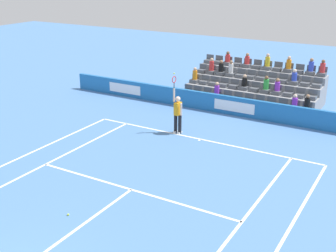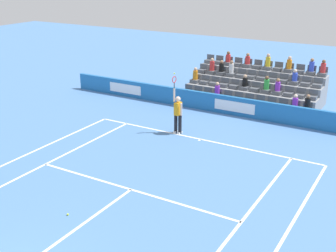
{
  "view_description": "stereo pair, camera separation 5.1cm",
  "coord_description": "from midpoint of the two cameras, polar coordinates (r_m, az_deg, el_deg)",
  "views": [
    {
      "loc": [
        -8.04,
        4.79,
        7.42
      ],
      "look_at": [
        0.64,
        -10.06,
        1.1
      ],
      "focal_mm": 47.06,
      "sensor_mm": 36.0,
      "label": 1
    },
    {
      "loc": [
        -8.08,
        4.76,
        7.42
      ],
      "look_at": [
        0.64,
        -10.06,
        1.1
      ],
      "focal_mm": 47.06,
      "sensor_mm": 36.0,
      "label": 2
    }
  ],
  "objects": [
    {
      "name": "line_service",
      "position": [
        15.65,
        -4.73,
        -8.19
      ],
      "size": [
        8.23,
        0.1,
        0.01
      ],
      "primitive_type": "cube",
      "color": "white",
      "rests_on": "ground"
    },
    {
      "name": "tennis_player",
      "position": [
        20.3,
        1.35,
        1.71
      ],
      "size": [
        0.52,
        0.38,
        2.85
      ],
      "color": "black",
      "rests_on": "ground"
    },
    {
      "name": "sponsor_barrier",
      "position": [
        23.22,
        8.75,
        2.56
      ],
      "size": [
        20.9,
        0.22,
        0.98
      ],
      "color": "#1E66AD",
      "rests_on": "ground"
    },
    {
      "name": "line_doubles_sideline_right",
      "position": [
        13.28,
        14.5,
        -14.49
      ],
      "size": [
        0.1,
        11.89,
        0.01
      ],
      "primitive_type": "cube",
      "color": "white",
      "rests_on": "ground"
    },
    {
      "name": "line_singles_sideline_left",
      "position": [
        17.84,
        -16.53,
        -5.29
      ],
      "size": [
        0.1,
        11.89,
        0.01
      ],
      "primitive_type": "cube",
      "color": "white",
      "rests_on": "ground"
    },
    {
      "name": "line_doubles_sideline_left",
      "position": [
        18.8,
        -19.42,
        -4.29
      ],
      "size": [
        0.1,
        11.89,
        0.01
      ],
      "primitive_type": "cube",
      "color": "white",
      "rests_on": "ground"
    },
    {
      "name": "line_singles_sideline_right",
      "position": [
        13.62,
        8.84,
        -13.09
      ],
      "size": [
        0.1,
        11.89,
        0.01
      ],
      "primitive_type": "cube",
      "color": "white",
      "rests_on": "ground"
    },
    {
      "name": "stadium_stand",
      "position": [
        25.81,
        11.26,
        4.68
      ],
      "size": [
        7.44,
        3.8,
        2.62
      ],
      "color": "gray",
      "rests_on": "ground"
    },
    {
      "name": "line_centre_service",
      "position": [
        13.55,
        -12.72,
        -13.58
      ],
      "size": [
        0.1,
        6.4,
        0.01
      ],
      "primitive_type": "cube",
      "color": "white",
      "rests_on": "ground"
    },
    {
      "name": "loose_tennis_ball",
      "position": [
        14.45,
        -12.75,
        -11.11
      ],
      "size": [
        0.07,
        0.07,
        0.07
      ],
      "primitive_type": "sphere",
      "color": "#D1E533",
      "rests_on": "ground"
    },
    {
      "name": "line_centre_mark",
      "position": [
        19.86,
        4.21,
        -1.81
      ],
      "size": [
        0.1,
        0.2,
        0.01
      ],
      "primitive_type": "cube",
      "color": "white",
      "rests_on": "ground"
    },
    {
      "name": "line_baseline",
      "position": [
        19.94,
        4.34,
        -1.72
      ],
      "size": [
        10.97,
        0.1,
        0.01
      ],
      "primitive_type": "cube",
      "color": "white",
      "rests_on": "ground"
    }
  ]
}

